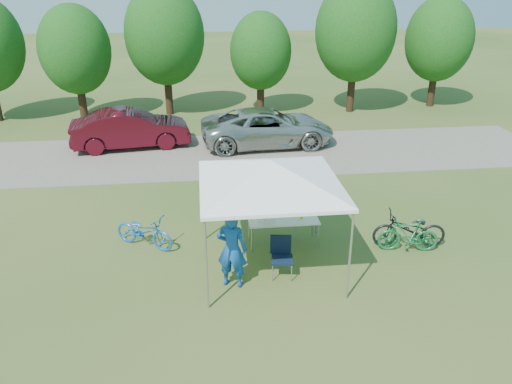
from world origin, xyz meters
TOP-DOWN VIEW (x-y plane):
  - ground at (0.00, 0.00)m, footprint 100.00×100.00m
  - gravel_strip at (0.00, 8.00)m, footprint 24.00×5.00m
  - canopy at (0.00, 0.00)m, footprint 4.53×4.53m
  - treeline at (-0.29, 14.05)m, footprint 24.89×4.28m
  - folding_table at (0.50, 0.99)m, footprint 1.79×0.74m
  - folding_chair at (0.24, -0.38)m, footprint 0.55×0.57m
  - cooler at (0.07, 0.99)m, footprint 0.45×0.30m
  - ice_cream_cup at (0.96, 0.94)m, footprint 0.08×0.08m
  - cyclist at (-0.93, -0.70)m, footprint 0.78×0.63m
  - bike_blue at (-3.05, 1.27)m, footprint 1.74×1.35m
  - bike_green at (3.58, 0.30)m, footprint 1.56×0.67m
  - bike_dark at (3.69, 0.50)m, footprint 1.92×0.87m
  - minivan at (1.16, 8.96)m, footprint 5.45×2.77m
  - sedan at (-4.28, 9.33)m, footprint 4.77×2.21m

SIDE VIEW (x-z plane):
  - ground at x=0.00m, z-range 0.00..0.00m
  - gravel_strip at x=0.00m, z-range 0.00..0.02m
  - bike_blue at x=-3.05m, z-range 0.00..0.88m
  - bike_green at x=3.58m, z-range 0.00..0.91m
  - bike_dark at x=3.69m, z-range 0.00..0.97m
  - folding_chair at x=0.24m, z-range 0.09..1.05m
  - folding_table at x=0.50m, z-range 0.32..1.06m
  - minivan at x=1.16m, z-range 0.02..1.50m
  - ice_cream_cup at x=0.96m, z-range 0.73..0.79m
  - sedan at x=-4.28m, z-range 0.02..1.54m
  - cooler at x=0.07m, z-range 0.74..1.06m
  - cyclist at x=-0.93m, z-range 0.00..1.86m
  - canopy at x=0.00m, z-range 1.15..4.15m
  - treeline at x=-0.29m, z-range 0.38..6.68m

